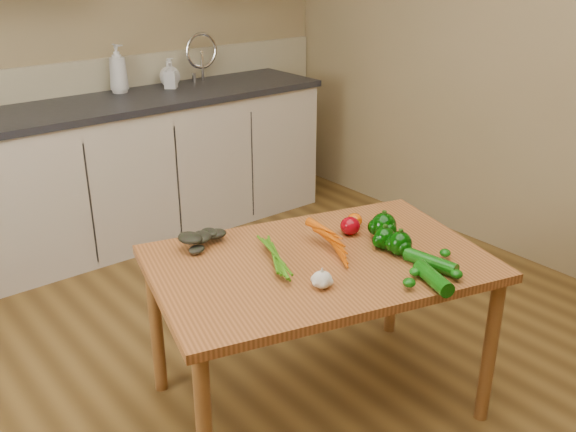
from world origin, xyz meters
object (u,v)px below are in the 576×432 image
(zucchini_b, at_px, (433,278))
(carrot_bunch, at_px, (314,248))
(pepper_b, at_px, (384,226))
(tomato_a, at_px, (350,226))
(zucchini_a, at_px, (431,262))
(pepper_c, at_px, (400,244))
(soap_bottle_a, at_px, (118,69))
(tomato_b, at_px, (355,220))
(leafy_greens, at_px, (204,236))
(garlic_bulb, at_px, (322,280))
(soap_bottle_c, at_px, (170,72))
(tomato_c, at_px, (381,220))
(pepper_a, at_px, (385,238))
(table, at_px, (319,276))

(zucchini_b, bearing_deg, carrot_bunch, 111.73)
(pepper_b, relative_size, tomato_a, 1.26)
(zucchini_a, bearing_deg, pepper_c, 90.88)
(soap_bottle_a, height_order, pepper_c, soap_bottle_a)
(tomato_b, bearing_deg, leafy_greens, 158.58)
(garlic_bulb, bearing_deg, tomato_a, 34.17)
(garlic_bulb, height_order, zucchini_b, garlic_bulb)
(soap_bottle_a, relative_size, tomato_a, 3.63)
(carrot_bunch, height_order, pepper_c, pepper_c)
(garlic_bulb, relative_size, zucchini_a, 0.35)
(pepper_b, relative_size, zucchini_b, 0.55)
(carrot_bunch, distance_m, zucchini_b, 0.46)
(soap_bottle_a, xyz_separation_m, leafy_greens, (-0.52, -1.81, -0.34))
(soap_bottle_c, xyz_separation_m, garlic_bulb, (-0.72, -2.33, -0.29))
(tomato_b, relative_size, tomato_c, 1.02)
(carrot_bunch, bearing_deg, pepper_a, -10.18)
(soap_bottle_c, xyz_separation_m, pepper_a, (-0.33, -2.25, -0.28))
(pepper_c, distance_m, tomato_c, 0.27)
(leafy_greens, xyz_separation_m, zucchini_b, (0.45, -0.76, -0.02))
(tomato_b, bearing_deg, tomato_c, -37.48)
(zucchini_a, bearing_deg, tomato_b, 84.24)
(carrot_bunch, relative_size, pepper_b, 2.24)
(soap_bottle_c, xyz_separation_m, leafy_greens, (-0.87, -1.80, -0.28))
(garlic_bulb, xyz_separation_m, zucchini_b, (0.31, -0.23, -0.00))
(soap_bottle_c, height_order, tomato_c, soap_bottle_c)
(leafy_greens, distance_m, zucchini_a, 0.87)
(soap_bottle_c, xyz_separation_m, carrot_bunch, (-0.59, -2.13, -0.29))
(zucchini_a, relative_size, zucchini_b, 1.10)
(tomato_b, bearing_deg, pepper_c, -99.05)
(garlic_bulb, height_order, pepper_c, pepper_c)
(tomato_a, bearing_deg, pepper_a, -85.65)
(tomato_c, relative_size, zucchini_b, 0.34)
(pepper_b, xyz_separation_m, pepper_c, (-0.06, -0.15, -0.01))
(pepper_a, bearing_deg, tomato_c, 47.54)
(pepper_a, bearing_deg, zucchini_b, -105.10)
(pepper_c, xyz_separation_m, tomato_a, (-0.02, 0.25, -0.01))
(soap_bottle_c, bearing_deg, tomato_a, 163.65)
(tomato_c, bearing_deg, tomato_b, 142.52)
(soap_bottle_a, bearing_deg, leafy_greens, -124.98)
(table, bearing_deg, soap_bottle_a, 98.87)
(pepper_b, distance_m, tomato_b, 0.15)
(soap_bottle_a, height_order, zucchini_a, soap_bottle_a)
(table, relative_size, zucchini_b, 7.54)
(pepper_c, bearing_deg, pepper_b, 66.48)
(pepper_b, distance_m, pepper_c, 0.16)
(tomato_a, bearing_deg, soap_bottle_a, 90.21)
(table, distance_m, soap_bottle_a, 2.23)
(tomato_a, bearing_deg, pepper_c, -85.52)
(soap_bottle_a, height_order, pepper_b, soap_bottle_a)
(tomato_b, relative_size, zucchini_b, 0.35)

